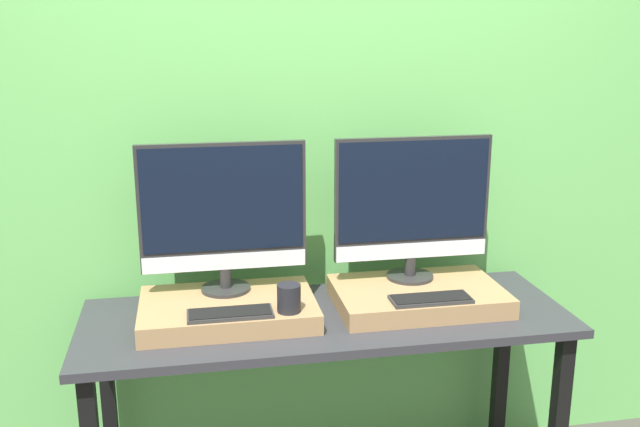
# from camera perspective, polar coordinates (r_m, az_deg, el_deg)

# --- Properties ---
(wall_back) EXTENTS (8.00, 0.04, 2.60)m
(wall_back) POSITION_cam_1_polar(r_m,az_deg,el_deg) (2.67, -0.97, 5.49)
(wall_back) COLOR #66B75B
(wall_back) RESTS_ON ground_plane
(workbench) EXTENTS (1.67, 0.58, 0.77)m
(workbench) POSITION_cam_1_polar(r_m,az_deg,el_deg) (2.51, 0.52, -10.01)
(workbench) COLOR #2D2D33
(workbench) RESTS_ON ground_plane
(wooden_riser_left) EXTENTS (0.59, 0.39, 0.07)m
(wooden_riser_left) POSITION_cam_1_polar(r_m,az_deg,el_deg) (2.44, -7.37, -7.63)
(wooden_riser_left) COLOR #99754C
(wooden_riser_left) RESTS_ON workbench
(monitor_left) EXTENTS (0.57, 0.17, 0.52)m
(monitor_left) POSITION_cam_1_polar(r_m,az_deg,el_deg) (2.43, -7.76, 0.11)
(monitor_left) COLOR #282828
(monitor_left) RESTS_ON wooden_riser_left
(keyboard_left) EXTENTS (0.27, 0.10, 0.01)m
(keyboard_left) POSITION_cam_1_polar(r_m,az_deg,el_deg) (2.31, -7.20, -7.94)
(keyboard_left) COLOR #2D2D2D
(keyboard_left) RESTS_ON wooden_riser_left
(mug) EXTENTS (0.08, 0.08, 0.09)m
(mug) POSITION_cam_1_polar(r_m,az_deg,el_deg) (2.31, -2.50, -6.78)
(mug) COLOR black
(mug) RESTS_ON wooden_riser_left
(wooden_riser_right) EXTENTS (0.59, 0.39, 0.07)m
(wooden_riser_right) POSITION_cam_1_polar(r_m,az_deg,el_deg) (2.56, 7.84, -6.56)
(wooden_riser_right) COLOR #99754C
(wooden_riser_right) RESTS_ON workbench
(monitor_right) EXTENTS (0.57, 0.17, 0.52)m
(monitor_right) POSITION_cam_1_polar(r_m,az_deg,el_deg) (2.55, 7.41, 0.82)
(monitor_right) COLOR #282828
(monitor_right) RESTS_ON wooden_riser_right
(keyboard_right) EXTENTS (0.27, 0.10, 0.01)m
(keyboard_right) POSITION_cam_1_polar(r_m,az_deg,el_deg) (2.43, 8.85, -6.77)
(keyboard_right) COLOR #2D2D2D
(keyboard_right) RESTS_ON wooden_riser_right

